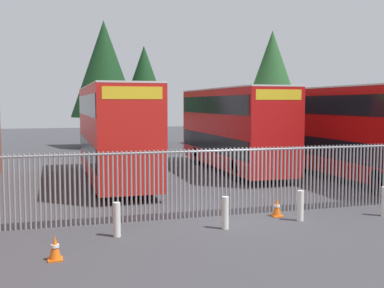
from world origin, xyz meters
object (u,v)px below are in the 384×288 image
Objects in this scene: double_decker_bus_far_back at (240,118)px; bollard_near_right at (300,206)px; double_decker_bus_near_gate at (354,129)px; double_decker_bus_behind_fence_left at (114,130)px; bollard_center_front at (225,213)px; traffic_cone_mid_forecourt at (277,208)px; bollard_far_right at (384,201)px; traffic_cone_by_gate at (55,248)px; bollard_near_left at (117,220)px; double_decker_bus_behind_fence_right at (233,126)px.

double_decker_bus_far_back is 11.38× the size of bollard_near_right.
double_decker_bus_behind_fence_left is at bearing 165.27° from double_decker_bus_near_gate.
double_decker_bus_behind_fence_left is 9.67m from bollard_center_front.
double_decker_bus_near_gate is 18.32× the size of traffic_cone_mid_forecourt.
bollard_far_right is 1.61× the size of traffic_cone_by_gate.
bollard_near_left is at bearing -151.97° from double_decker_bus_near_gate.
traffic_cone_by_gate is (-2.71, -10.73, -2.13)m from double_decker_bus_behind_fence_left.
double_decker_bus_near_gate and double_decker_bus_behind_fence_right have the same top height.
double_decker_bus_behind_fence_left is 11.38× the size of bollard_near_left.
bollard_near_right is (4.61, -8.99, -1.95)m from double_decker_bus_behind_fence_left.
double_decker_bus_near_gate reaches higher than bollard_far_right.
bollard_near_left is 1.00× the size of bollard_far_right.
bollard_far_right is at bearing -117.23° from double_decker_bus_near_gate.
bollard_far_right is at bearing -0.15° from bollard_near_left.
bollard_near_right is at bearing 5.60° from bollard_center_front.
bollard_far_right is (7.53, -9.18, -1.95)m from double_decker_bus_behind_fence_left.
bollard_center_front reaches higher than traffic_cone_by_gate.
double_decker_bus_far_back is 23.07m from bollard_far_right.
double_decker_bus_behind_fence_right is 18.32× the size of traffic_cone_by_gate.
bollard_far_right is (5.50, 0.06, 0.00)m from bollard_center_front.
bollard_near_left is 1.00× the size of bollard_near_right.
traffic_cone_by_gate is (-10.24, -1.54, -0.19)m from bollard_far_right.
bollard_near_right is at bearing -58.46° from traffic_cone_mid_forecourt.
double_decker_bus_near_gate is at bearing -47.41° from double_decker_bus_behind_fence_right.
bollard_center_front is 1.61× the size of traffic_cone_mid_forecourt.
bollard_near_left is at bearing 178.44° from bollard_center_front.
bollard_center_front is (3.11, -0.08, 0.00)m from bollard_near_left.
traffic_cone_mid_forecourt is (-2.36, -10.08, -2.13)m from double_decker_bus_behind_fence_right.
bollard_center_front is at bearing -77.58° from double_decker_bus_behind_fence_left.
double_decker_bus_behind_fence_right is at bearing 79.93° from bollard_near_right.
bollard_near_right is 2.93m from bollard_far_right.
bollard_near_left is at bearing 43.83° from traffic_cone_by_gate.
double_decker_bus_behind_fence_right is at bearing 55.26° from bollard_near_left.
double_decker_bus_near_gate is 8.84m from traffic_cone_mid_forecourt.
double_decker_bus_behind_fence_left is at bearing 83.29° from bollard_near_left.
double_decker_bus_behind_fence_right reaches higher than bollard_near_left.
double_decker_bus_behind_fence_right is 11.38× the size of bollard_center_front.
double_decker_bus_far_back is (0.90, 16.26, 0.00)m from double_decker_bus_near_gate.
double_decker_bus_behind_fence_left is 1.00× the size of double_decker_bus_behind_fence_right.
double_decker_bus_behind_fence_left and double_decker_bus_far_back have the same top height.
bollard_near_right is (-6.19, -6.15, -1.95)m from double_decker_bus_near_gate.
traffic_cone_mid_forecourt is at bearing 19.60° from traffic_cone_by_gate.
traffic_cone_mid_forecourt is (-6.63, -5.44, -2.13)m from double_decker_bus_near_gate.
bollard_near_right is at bearing 176.28° from bollard_far_right.
double_decker_bus_far_back is at bearing 48.93° from double_decker_bus_behind_fence_left.
traffic_cone_mid_forecourt is (6.88, 2.45, 0.00)m from traffic_cone_by_gate.
double_decker_bus_behind_fence_right reaches higher than bollard_near_right.
double_decker_bus_behind_fence_right is at bearing -113.99° from double_decker_bus_far_back.
bollard_near_right is (-7.09, -22.42, -1.95)m from double_decker_bus_far_back.
bollard_center_front is 5.50m from bollard_far_right.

